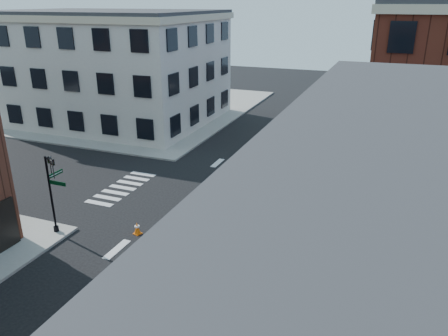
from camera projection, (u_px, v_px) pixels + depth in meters
ground at (215, 204)px, 28.05m from camera, size 120.00×120.00×0.00m
sidewalk_nw at (122, 106)px, 53.42m from camera, size 30.00×30.00×0.15m
building_nw at (108, 68)px, 46.45m from camera, size 22.00×16.00×11.00m
tree_near at (357, 128)px, 33.01m from camera, size 2.69×2.69×4.49m
tree_far at (364, 114)px, 38.33m from camera, size 2.43×2.43×4.07m
signal_pole at (52, 186)px, 23.51m from camera, size 1.29×1.24×4.60m
box_truck at (383, 234)px, 20.55m from camera, size 8.31×3.20×3.68m
traffic_cone at (137, 228)px, 24.30m from camera, size 0.49×0.49×0.72m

